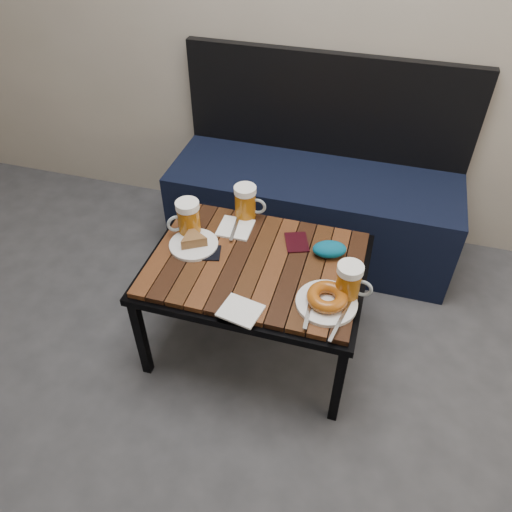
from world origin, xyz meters
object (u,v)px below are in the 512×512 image
(beer_mug_left, at_px, (188,218))
(plate_pie, at_px, (193,242))
(knit_pouch, at_px, (330,249))
(beer_mug_right, at_px, (349,282))
(cafe_table, at_px, (256,270))
(passport_burgundy, at_px, (297,242))
(bench, at_px, (313,202))
(passport_navy, at_px, (205,253))
(beer_mug_centre, at_px, (246,202))
(plate_bagel, at_px, (327,300))

(beer_mug_left, relative_size, plate_pie, 0.78)
(knit_pouch, bearing_deg, beer_mug_left, -177.52)
(beer_mug_right, bearing_deg, cafe_table, 172.30)
(passport_burgundy, bearing_deg, cafe_table, -149.70)
(bench, bearing_deg, knit_pouch, -74.45)
(bench, bearing_deg, cafe_table, -97.50)
(beer_mug_left, relative_size, passport_burgundy, 1.25)
(bench, distance_m, cafe_table, 0.74)
(bench, height_order, passport_burgundy, bench)
(beer_mug_left, height_order, passport_navy, beer_mug_left)
(cafe_table, distance_m, passport_navy, 0.21)
(passport_navy, relative_size, knit_pouch, 0.93)
(beer_mug_left, xyz_separation_m, plate_pie, (0.05, -0.07, -0.05))
(beer_mug_left, xyz_separation_m, passport_navy, (0.10, -0.10, -0.07))
(plate_pie, bearing_deg, bench, 62.88)
(passport_navy, height_order, knit_pouch, knit_pouch)
(plate_pie, distance_m, passport_burgundy, 0.41)
(bench, relative_size, knit_pouch, 10.68)
(plate_pie, relative_size, knit_pouch, 1.48)
(passport_burgundy, bearing_deg, beer_mug_right, -65.29)
(bench, bearing_deg, beer_mug_right, -71.63)
(beer_mug_centre, height_order, passport_navy, beer_mug_centre)
(plate_pie, xyz_separation_m, plate_bagel, (0.56, -0.16, 0.00))
(beer_mug_centre, distance_m, knit_pouch, 0.41)
(bench, height_order, plate_bagel, bench)
(cafe_table, xyz_separation_m, beer_mug_centre, (-0.12, 0.26, 0.12))
(passport_burgundy, bearing_deg, passport_navy, -173.97)
(passport_navy, bearing_deg, beer_mug_right, 69.00)
(bench, xyz_separation_m, beer_mug_left, (-0.40, -0.62, 0.28))
(plate_pie, bearing_deg, beer_mug_centre, 59.17)
(bench, xyz_separation_m, knit_pouch, (0.17, -0.60, 0.23))
(cafe_table, bearing_deg, plate_pie, 175.71)
(cafe_table, bearing_deg, passport_navy, -177.13)
(plate_pie, bearing_deg, cafe_table, -4.29)
(beer_mug_right, height_order, passport_burgundy, beer_mug_right)
(plate_pie, xyz_separation_m, knit_pouch, (0.52, 0.10, 0.01))
(bench, bearing_deg, plate_bagel, -76.68)
(passport_navy, bearing_deg, beer_mug_centre, 148.97)
(beer_mug_centre, relative_size, passport_burgundy, 1.22)
(cafe_table, height_order, plate_pie, plate_pie)
(beer_mug_left, relative_size, plate_bagel, 0.54)
(plate_bagel, relative_size, passport_burgundy, 2.33)
(beer_mug_right, bearing_deg, plate_pie, 176.13)
(beer_mug_left, distance_m, beer_mug_right, 0.69)
(passport_navy, bearing_deg, plate_bagel, 61.77)
(beer_mug_left, height_order, plate_bagel, beer_mug_left)
(cafe_table, distance_m, passport_burgundy, 0.20)
(passport_burgundy, bearing_deg, knit_pouch, -34.63)
(passport_navy, bearing_deg, bench, 144.29)
(bench, xyz_separation_m, passport_burgundy, (0.03, -0.56, 0.20))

